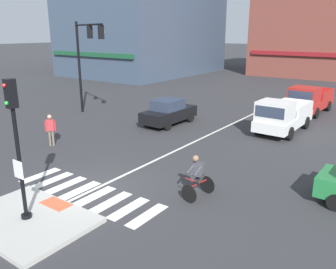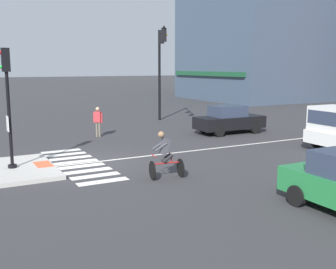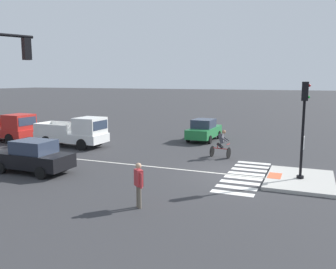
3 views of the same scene
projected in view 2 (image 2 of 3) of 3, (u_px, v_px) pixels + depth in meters
ground_plane at (89, 163)px, 16.48m from camera, size 300.00×300.00×0.00m
traffic_island at (13, 170)px, 15.10m from camera, size 4.12×2.93×0.15m
tactile_pad_front at (43, 164)px, 15.62m from camera, size 1.10×0.60×0.01m
signal_pole at (8, 97)px, 14.65m from camera, size 0.44×0.38×4.37m
crosswalk_stripe_a at (61, 151)px, 18.78m from camera, size 0.44×1.80×0.01m
crosswalk_stripe_b at (66, 154)px, 18.07m from camera, size 0.44×1.80×0.01m
crosswalk_stripe_c at (71, 158)px, 17.36m from camera, size 0.44×1.80×0.01m
crosswalk_stripe_d at (76, 162)px, 16.65m from camera, size 0.44×1.80×0.01m
crosswalk_stripe_e at (82, 166)px, 15.94m from camera, size 0.44×1.80×0.01m
crosswalk_stripe_f at (88, 171)px, 15.23m from camera, size 0.44×1.80×0.01m
crosswalk_stripe_g at (95, 176)px, 14.51m from camera, size 0.44×1.80×0.01m
crosswalk_stripe_h at (103, 181)px, 13.80m from camera, size 0.44×1.80×0.01m
lane_centre_line at (274, 141)px, 21.20m from camera, size 0.14×28.00×0.01m
traffic_light_mast at (161, 57)px, 27.53m from camera, size 4.79×2.26×6.44m
building_corner_left at (277, 28)px, 49.71m from camera, size 15.53×20.78×17.15m
car_black_westbound_far at (229, 120)px, 23.74m from camera, size 1.89×4.12×1.64m
cyclist at (165, 154)px, 14.03m from camera, size 0.80×1.17×1.68m
pedestrian_at_curb_left at (98, 119)px, 22.48m from camera, size 0.40×0.44×1.67m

